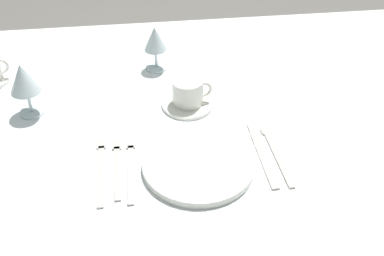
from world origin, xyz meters
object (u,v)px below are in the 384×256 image
(fork_inner, at_px, (117,165))
(wine_glass_centre, at_px, (23,80))
(wine_glass_left, at_px, (155,41))
(dinner_knife, at_px, (262,156))
(spoon_soup, at_px, (273,147))
(fork_outer, at_px, (131,166))
(dinner_plate, at_px, (198,164))
(fork_salad, at_px, (101,167))
(coffee_cup_right, at_px, (188,91))

(fork_inner, xyz_separation_m, wine_glass_centre, (-0.23, 0.23, 0.10))
(wine_glass_left, bearing_deg, fork_inner, -105.86)
(dinner_knife, relative_size, spoon_soup, 1.05)
(fork_outer, distance_m, wine_glass_left, 0.45)
(fork_inner, xyz_separation_m, dinner_knife, (0.34, -0.01, 0.00))
(dinner_plate, distance_m, fork_inner, 0.19)
(fork_salad, bearing_deg, wine_glass_centre, 128.49)
(wine_glass_left, bearing_deg, spoon_soup, -57.53)
(fork_inner, bearing_deg, fork_outer, -13.50)
(dinner_knife, distance_m, wine_glass_left, 0.50)
(dinner_plate, height_order, fork_outer, dinner_plate)
(fork_inner, height_order, fork_salad, same)
(fork_inner, distance_m, fork_salad, 0.04)
(fork_outer, relative_size, fork_inner, 1.07)
(spoon_soup, relative_size, coffee_cup_right, 2.07)
(fork_outer, bearing_deg, spoon_soup, 3.61)
(dinner_plate, relative_size, fork_inner, 1.25)
(wine_glass_left, bearing_deg, fork_salad, -110.26)
(fork_inner, height_order, coffee_cup_right, coffee_cup_right)
(dinner_knife, relative_size, coffee_cup_right, 2.16)
(fork_salad, distance_m, coffee_cup_right, 0.32)
(fork_inner, height_order, wine_glass_left, wine_glass_left)
(dinner_plate, xyz_separation_m, wine_glass_left, (-0.07, 0.45, 0.09))
(dinner_plate, distance_m, wine_glass_centre, 0.50)
(dinner_knife, relative_size, wine_glass_centre, 1.55)
(fork_outer, xyz_separation_m, wine_glass_left, (0.09, 0.43, 0.09))
(fork_inner, xyz_separation_m, spoon_soup, (0.38, 0.01, 0.00))
(fork_inner, relative_size, wine_glass_centre, 1.38)
(wine_glass_centre, bearing_deg, wine_glass_left, 28.38)
(spoon_soup, height_order, coffee_cup_right, coffee_cup_right)
(dinner_knife, xyz_separation_m, wine_glass_left, (-0.22, 0.43, 0.09))
(dinner_plate, bearing_deg, dinner_knife, 5.89)
(dinner_plate, bearing_deg, coffee_cup_right, 88.63)
(coffee_cup_right, bearing_deg, wine_glass_left, 110.14)
(fork_inner, distance_m, wine_glass_left, 0.45)
(dinner_knife, bearing_deg, fork_salad, 178.76)
(wine_glass_centre, bearing_deg, fork_salad, -51.51)
(dinner_plate, bearing_deg, wine_glass_centre, 147.66)
(fork_inner, bearing_deg, coffee_cup_right, 48.34)
(fork_salad, height_order, wine_glass_centre, wine_glass_centre)
(fork_salad, relative_size, wine_glass_left, 1.66)
(fork_outer, bearing_deg, wine_glass_left, 78.39)
(dinner_knife, distance_m, spoon_soup, 0.04)
(spoon_soup, bearing_deg, dinner_plate, -167.39)
(dinner_knife, height_order, coffee_cup_right, coffee_cup_right)
(dinner_plate, bearing_deg, wine_glass_left, 98.67)
(fork_outer, distance_m, wine_glass_centre, 0.37)
(fork_outer, relative_size, dinner_knife, 0.95)
(coffee_cup_right, relative_size, wine_glass_left, 0.78)
(fork_outer, height_order, wine_glass_left, wine_glass_left)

